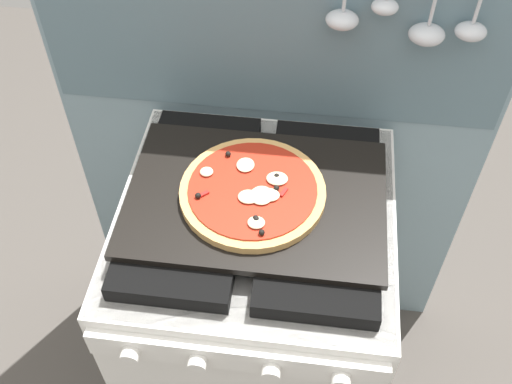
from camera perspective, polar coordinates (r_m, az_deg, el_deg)
ground_plane at (r=2.04m, az=0.00°, el=-17.39°), size 4.00×4.00×0.00m
kitchen_backsplash at (r=1.57m, az=1.66°, el=5.80°), size 1.10×0.09×1.55m
stove at (r=1.63m, az=-0.01°, el=-11.09°), size 0.60×0.64×0.90m
baking_tray at (r=1.26m, az=0.00°, el=-0.54°), size 0.54×0.38×0.02m
pizza_left at (r=1.24m, az=-0.33°, el=-0.05°), size 0.30×0.30×0.03m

